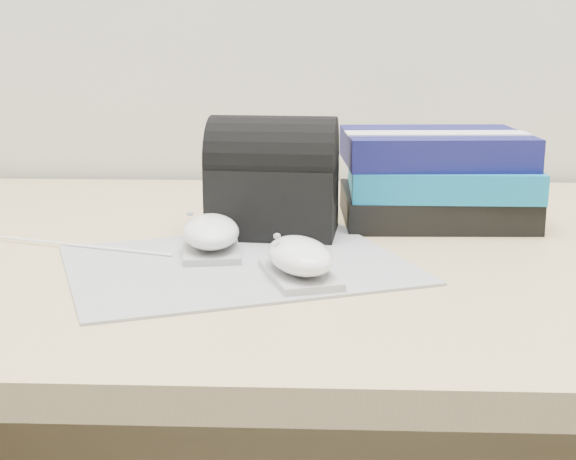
{
  "coord_description": "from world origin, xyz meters",
  "views": [
    {
      "loc": [
        -0.08,
        0.68,
        0.96
      ],
      "look_at": [
        -0.12,
        1.47,
        0.77
      ],
      "focal_mm": 50.0,
      "sensor_mm": 36.0,
      "label": 1
    }
  ],
  "objects_px": {
    "mouse_rear": "(211,235)",
    "book_stack": "(436,177)",
    "pouch": "(273,178)",
    "desk": "(382,405)",
    "mouse_front": "(300,259)"
  },
  "relations": [
    {
      "from": "mouse_front",
      "to": "book_stack",
      "type": "distance_m",
      "value": 0.32
    },
    {
      "from": "mouse_rear",
      "to": "book_stack",
      "type": "distance_m",
      "value": 0.32
    },
    {
      "from": "book_stack",
      "to": "desk",
      "type": "bearing_deg",
      "value": -139.44
    },
    {
      "from": "desk",
      "to": "mouse_rear",
      "type": "relative_size",
      "value": 13.58
    },
    {
      "from": "desk",
      "to": "mouse_front",
      "type": "relative_size",
      "value": 13.5
    },
    {
      "from": "mouse_rear",
      "to": "book_stack",
      "type": "height_order",
      "value": "book_stack"
    },
    {
      "from": "desk",
      "to": "mouse_front",
      "type": "height_order",
      "value": "mouse_front"
    },
    {
      "from": "mouse_rear",
      "to": "book_stack",
      "type": "xyz_separation_m",
      "value": [
        0.26,
        0.18,
        0.03
      ]
    },
    {
      "from": "desk",
      "to": "pouch",
      "type": "distance_m",
      "value": 0.34
    },
    {
      "from": "mouse_front",
      "to": "pouch",
      "type": "bearing_deg",
      "value": 101.2
    },
    {
      "from": "desk",
      "to": "mouse_front",
      "type": "distance_m",
      "value": 0.35
    },
    {
      "from": "mouse_front",
      "to": "book_stack",
      "type": "xyz_separation_m",
      "value": [
        0.17,
        0.27,
        0.03
      ]
    },
    {
      "from": "book_stack",
      "to": "pouch",
      "type": "bearing_deg",
      "value": -155.64
    },
    {
      "from": "desk",
      "to": "book_stack",
      "type": "xyz_separation_m",
      "value": [
        0.06,
        0.05,
        0.29
      ]
    },
    {
      "from": "pouch",
      "to": "desk",
      "type": "bearing_deg",
      "value": 14.94
    }
  ]
}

